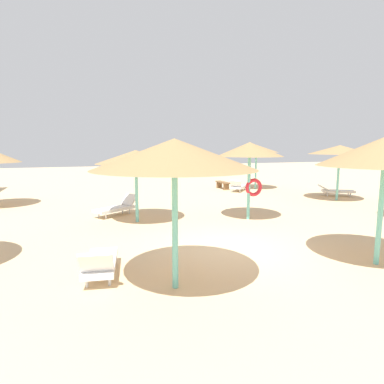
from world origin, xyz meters
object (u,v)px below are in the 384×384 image
(parasol_8, at_px, (250,150))
(bench_0, at_px, (223,184))
(lounger_5, at_px, (117,207))
(lounger_4, at_px, (336,191))
(parasol_4, at_px, (340,150))
(lounger_3, at_px, (100,263))
(parasol_3, at_px, (174,155))
(parasol_5, at_px, (136,157))
(parasol_1, at_px, (256,149))
(lounger_1, at_px, (238,186))

(parasol_8, xyz_separation_m, bench_0, (2.95, 8.45, -2.30))
(parasol_8, relative_size, lounger_5, 1.55)
(parasol_8, relative_size, lounger_4, 1.51)
(parasol_4, bearing_deg, lounger_4, 48.17)
(parasol_8, bearing_deg, lounger_3, -147.10)
(parasol_3, relative_size, lounger_3, 1.64)
(bench_0, bearing_deg, parasol_5, -133.78)
(parasol_1, distance_m, parasol_5, 11.28)
(parasol_1, height_order, lounger_5, parasol_1)
(parasol_8, xyz_separation_m, lounger_5, (-4.66, 2.53, -2.32))
(parasol_1, relative_size, lounger_3, 1.51)
(parasol_1, bearing_deg, parasol_4, -73.49)
(parasol_5, bearing_deg, lounger_5, 111.31)
(parasol_3, xyz_separation_m, lounger_4, (12.09, 8.25, -2.33))
(bench_0, bearing_deg, parasol_1, -19.20)
(lounger_3, bearing_deg, parasol_5, 70.82)
(parasol_5, bearing_deg, bench_0, 46.22)
(parasol_4, bearing_deg, parasol_1, 106.51)
(parasol_5, xyz_separation_m, lounger_1, (7.49, 6.00, -2.08))
(parasol_3, xyz_separation_m, parasol_4, (11.04, 7.08, -0.01))
(parasol_5, bearing_deg, lounger_1, 38.69)
(lounger_3, relative_size, bench_0, 1.28)
(parasol_4, distance_m, lounger_3, 13.99)
(parasol_3, height_order, parasol_4, parasol_3)
(lounger_1, height_order, lounger_5, lounger_5)
(parasol_4, xyz_separation_m, lounger_4, (1.05, 1.17, -2.32))
(parasol_8, distance_m, lounger_1, 8.20)
(parasol_5, distance_m, lounger_1, 9.82)
(parasol_4, height_order, lounger_4, parasol_4)
(lounger_4, bearing_deg, bench_0, 133.50)
(lounger_3, relative_size, lounger_5, 1.01)
(lounger_4, bearing_deg, lounger_1, 139.80)
(parasol_3, distance_m, parasol_5, 5.88)
(parasol_3, distance_m, lounger_3, 2.88)
(lounger_3, xyz_separation_m, lounger_5, (1.12, 6.27, -0.00))
(parasol_3, bearing_deg, lounger_4, 34.31)
(lounger_5, distance_m, bench_0, 9.64)
(lounger_3, bearing_deg, parasol_1, 46.73)
(parasol_1, height_order, parasol_4, parasol_1)
(parasol_5, relative_size, bench_0, 1.94)
(lounger_1, bearing_deg, parasol_8, -115.58)
(parasol_3, relative_size, lounger_4, 1.60)
(parasol_1, bearing_deg, parasol_8, -122.99)
(parasol_8, relative_size, bench_0, 1.97)
(lounger_4, height_order, bench_0, lounger_4)
(parasol_8, height_order, lounger_4, parasol_8)
(lounger_3, bearing_deg, parasol_3, -37.35)
(parasol_4, bearing_deg, lounger_1, 124.03)
(bench_0, bearing_deg, lounger_3, -125.61)
(parasol_5, bearing_deg, lounger_3, -109.18)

